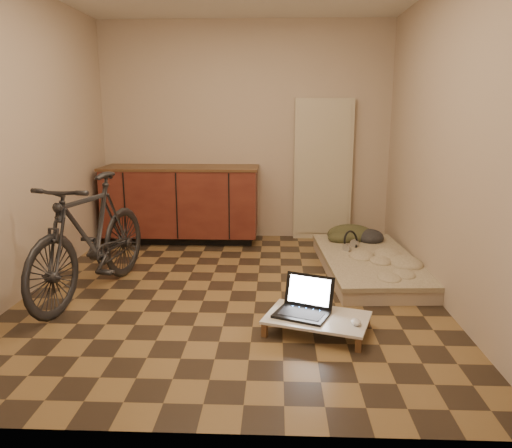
{
  "coord_description": "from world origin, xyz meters",
  "views": [
    {
      "loc": [
        0.38,
        -4.15,
        1.55
      ],
      "look_at": [
        0.2,
        0.25,
        0.55
      ],
      "focal_mm": 35.0,
      "sensor_mm": 36.0,
      "label": 1
    }
  ],
  "objects_px": {
    "lap_desk": "(317,318)",
    "bicycle": "(90,231)",
    "futon": "(368,264)",
    "laptop": "(304,306)"
  },
  "relations": [
    {
      "from": "lap_desk",
      "to": "bicycle",
      "type": "bearing_deg",
      "value": 178.36
    },
    {
      "from": "bicycle",
      "to": "futon",
      "type": "height_order",
      "value": "bicycle"
    },
    {
      "from": "bicycle",
      "to": "laptop",
      "type": "height_order",
      "value": "bicycle"
    },
    {
      "from": "lap_desk",
      "to": "laptop",
      "type": "distance_m",
      "value": 0.13
    },
    {
      "from": "futon",
      "to": "laptop",
      "type": "xyz_separation_m",
      "value": [
        -0.71,
        -1.35,
        0.09
      ]
    },
    {
      "from": "futon",
      "to": "laptop",
      "type": "bearing_deg",
      "value": -121.0
    },
    {
      "from": "futon",
      "to": "laptop",
      "type": "relative_size",
      "value": 3.98
    },
    {
      "from": "futon",
      "to": "bicycle",
      "type": "bearing_deg",
      "value": -166.69
    },
    {
      "from": "lap_desk",
      "to": "futon",
      "type": "bearing_deg",
      "value": 84.48
    },
    {
      "from": "bicycle",
      "to": "laptop",
      "type": "relative_size",
      "value": 3.75
    }
  ]
}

